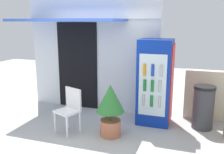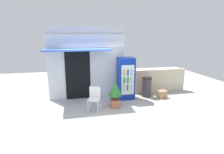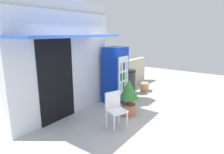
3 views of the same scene
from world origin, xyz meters
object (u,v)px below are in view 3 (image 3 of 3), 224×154
object	(u,v)px
trash_bin	(130,82)
cardboard_box	(145,87)
potted_plant_near_shop	(129,94)
drink_cooler	(116,75)
plastic_chair	(115,107)

from	to	relation	value
trash_bin	cardboard_box	size ratio (longest dim) A/B	2.20
potted_plant_near_shop	trash_bin	distance (m)	1.95
drink_cooler	cardboard_box	size ratio (longest dim) A/B	4.43
drink_cooler	potted_plant_near_shop	bearing A→B (deg)	-127.18
plastic_chair	cardboard_box	distance (m)	3.24
potted_plant_near_shop	cardboard_box	distance (m)	2.45
drink_cooler	plastic_chair	world-z (taller)	drink_cooler
plastic_chair	trash_bin	size ratio (longest dim) A/B	0.98
potted_plant_near_shop	plastic_chair	bearing A→B (deg)	-173.42
trash_bin	cardboard_box	bearing A→B (deg)	-27.14
trash_bin	cardboard_box	world-z (taller)	trash_bin
potted_plant_near_shop	cardboard_box	world-z (taller)	potted_plant_near_shop
trash_bin	drink_cooler	bearing A→B (deg)	-178.05
plastic_chair	cardboard_box	bearing A→B (deg)	12.98
drink_cooler	plastic_chair	size ratio (longest dim) A/B	2.05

